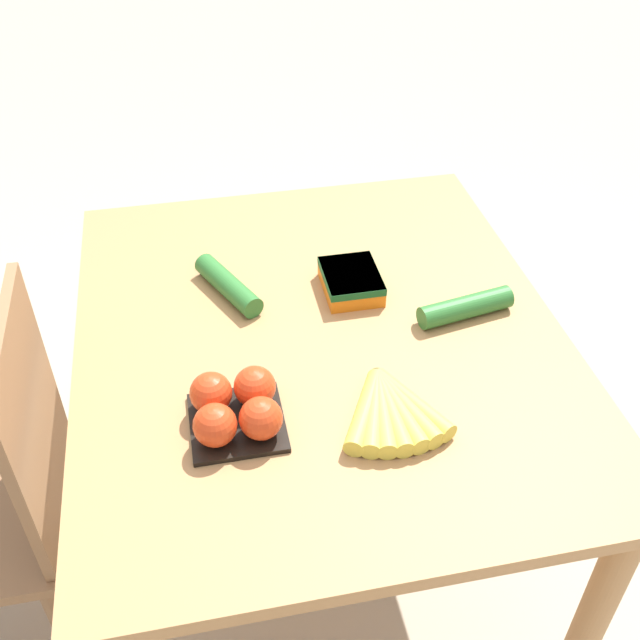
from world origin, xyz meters
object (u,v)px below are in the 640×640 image
carrot_bag (351,280)px  cucumber_far (465,307)px  tomato_pack (236,408)px  cucumber_near (228,285)px  banana_bunch (390,409)px

carrot_bag → cucumber_far: (-0.13, -0.20, -0.00)m
carrot_bag → cucumber_far: bearing=-122.2°
tomato_pack → cucumber_near: size_ratio=0.81×
banana_bunch → cucumber_near: bearing=30.2°
banana_bunch → cucumber_near: size_ratio=0.99×
banana_bunch → tomato_pack: (0.03, 0.26, 0.02)m
tomato_pack → cucumber_far: tomato_pack is taller
tomato_pack → cucumber_near: 0.37m
cucumber_near → cucumber_far: bearing=-110.1°
banana_bunch → cucumber_far: bearing=-43.3°
banana_bunch → cucumber_far: size_ratio=0.97×
cucumber_near → cucumber_far: same height
cucumber_far → banana_bunch: bearing=136.7°
cucumber_near → tomato_pack: bearing=176.1°
carrot_bag → cucumber_far: 0.24m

